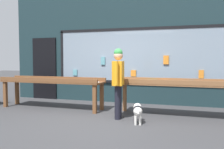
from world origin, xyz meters
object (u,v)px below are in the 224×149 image
at_px(display_table_right, 178,86).
at_px(small_dog, 138,110).
at_px(person_browsing, 118,78).
at_px(display_table_left, 52,83).

relative_size(display_table_right, small_dog, 5.73).
distance_m(display_table_right, person_browsing, 1.45).
distance_m(person_browsing, small_dog, 0.89).
bearing_deg(small_dog, person_browsing, 45.78).
bearing_deg(person_browsing, display_table_right, -72.63).
relative_size(display_table_left, small_dog, 5.73).
height_order(display_table_right, person_browsing, person_browsing).
bearing_deg(small_dog, display_table_right, -55.17).
bearing_deg(display_table_right, display_table_left, -179.97).
bearing_deg(display_table_left, small_dog, -18.97).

